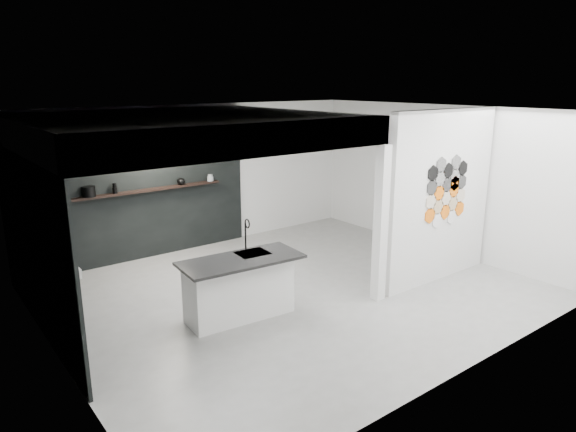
# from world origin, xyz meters

# --- Properties ---
(floor) EXTENTS (7.00, 6.00, 0.01)m
(floor) POSITION_xyz_m (0.00, 0.00, -0.01)
(floor) COLOR gray
(partition_panel) EXTENTS (2.45, 0.15, 2.80)m
(partition_panel) POSITION_xyz_m (2.23, -1.00, 1.40)
(partition_panel) COLOR silver
(partition_panel) RESTS_ON floor
(bay_clad_back) EXTENTS (4.40, 0.04, 2.35)m
(bay_clad_back) POSITION_xyz_m (-1.30, 2.97, 1.18)
(bay_clad_back) COLOR black
(bay_clad_back) RESTS_ON floor
(bay_clad_left) EXTENTS (0.04, 4.00, 2.35)m
(bay_clad_left) POSITION_xyz_m (-3.47, 1.00, 1.18)
(bay_clad_left) COLOR black
(bay_clad_left) RESTS_ON floor
(bulkhead) EXTENTS (4.40, 4.00, 0.40)m
(bulkhead) POSITION_xyz_m (-1.30, 1.00, 2.55)
(bulkhead) COLOR silver
(bulkhead) RESTS_ON corner_column
(corner_column) EXTENTS (0.16, 0.16, 2.35)m
(corner_column) POSITION_xyz_m (0.82, -1.00, 1.18)
(corner_column) COLOR silver
(corner_column) RESTS_ON floor
(fascia_beam) EXTENTS (4.40, 0.16, 0.40)m
(fascia_beam) POSITION_xyz_m (-1.30, -0.92, 2.55)
(fascia_beam) COLOR silver
(fascia_beam) RESTS_ON corner_column
(wall_basin) EXTENTS (0.40, 0.60, 0.12)m
(wall_basin) POSITION_xyz_m (-3.24, 0.80, 0.85)
(wall_basin) COLOR silver
(wall_basin) RESTS_ON bay_clad_left
(display_shelf) EXTENTS (3.00, 0.15, 0.04)m
(display_shelf) POSITION_xyz_m (-1.20, 2.87, 1.30)
(display_shelf) COLOR black
(display_shelf) RESTS_ON bay_clad_back
(kitchen_island) EXTENTS (1.73, 0.87, 1.35)m
(kitchen_island) POSITION_xyz_m (-1.17, -0.25, 0.46)
(kitchen_island) COLOR silver
(kitchen_island) RESTS_ON floor
(stockpot) EXTENTS (0.25, 0.25, 0.18)m
(stockpot) POSITION_xyz_m (-2.18, 2.87, 1.41)
(stockpot) COLOR black
(stockpot) RESTS_ON display_shelf
(kettle) EXTENTS (0.20, 0.20, 0.13)m
(kettle) POSITION_xyz_m (-0.48, 2.87, 1.39)
(kettle) COLOR black
(kettle) RESTS_ON display_shelf
(glass_bowl) EXTENTS (0.15, 0.15, 0.09)m
(glass_bowl) POSITION_xyz_m (0.15, 2.87, 1.36)
(glass_bowl) COLOR gray
(glass_bowl) RESTS_ON display_shelf
(glass_vase) EXTENTS (0.11, 0.11, 0.13)m
(glass_vase) POSITION_xyz_m (0.15, 2.87, 1.39)
(glass_vase) COLOR gray
(glass_vase) RESTS_ON display_shelf
(bottle_dark) EXTENTS (0.08, 0.08, 0.18)m
(bottle_dark) POSITION_xyz_m (-1.74, 2.87, 1.41)
(bottle_dark) COLOR black
(bottle_dark) RESTS_ON display_shelf
(utensil_cup) EXTENTS (0.11, 0.11, 0.11)m
(utensil_cup) POSITION_xyz_m (-1.74, 2.87, 1.37)
(utensil_cup) COLOR black
(utensil_cup) RESTS_ON display_shelf
(hex_tile_cluster) EXTENTS (1.04, 0.02, 1.16)m
(hex_tile_cluster) POSITION_xyz_m (2.26, -1.09, 1.50)
(hex_tile_cluster) COLOR orange
(hex_tile_cluster) RESTS_ON partition_panel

